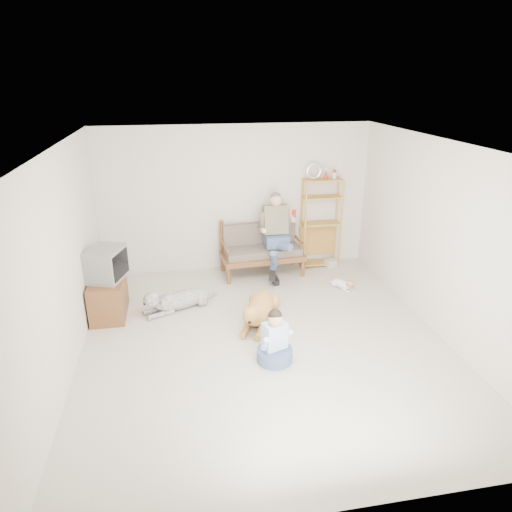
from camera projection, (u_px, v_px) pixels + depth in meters
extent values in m
plane|color=beige|center=(264.00, 341.00, 6.41)|extent=(5.50, 5.50, 0.00)
plane|color=white|center=(266.00, 146.00, 5.41)|extent=(5.50, 5.50, 0.00)
plane|color=beige|center=(236.00, 199.00, 8.43)|extent=(5.00, 0.00, 5.00)
plane|color=beige|center=(337.00, 383.00, 3.40)|extent=(5.00, 0.00, 5.00)
plane|color=beige|center=(62.00, 265.00, 5.50)|extent=(0.00, 5.50, 5.50)
plane|color=beige|center=(442.00, 241.00, 6.32)|extent=(0.00, 5.50, 5.50)
cube|color=brown|center=(262.00, 256.00, 8.48)|extent=(1.54, 0.80, 0.10)
cube|color=brown|center=(262.00, 250.00, 8.44)|extent=(1.42, 0.69, 0.13)
cube|color=brown|center=(260.00, 234.00, 8.57)|extent=(1.38, 0.22, 0.45)
cylinder|color=brown|center=(259.00, 223.00, 8.55)|extent=(1.40, 0.15, 0.05)
cylinder|color=brown|center=(227.00, 275.00, 8.17)|extent=(0.07, 0.07, 0.30)
cylinder|color=brown|center=(223.00, 247.00, 8.59)|extent=(0.07, 0.07, 0.95)
cylinder|color=brown|center=(303.00, 270.00, 8.40)|extent=(0.07, 0.07, 0.30)
cylinder|color=brown|center=(295.00, 242.00, 8.82)|extent=(0.07, 0.07, 0.95)
cube|color=#4D5C8E|center=(276.00, 240.00, 8.37)|extent=(0.42, 0.40, 0.21)
cube|color=#817A5A|center=(275.00, 219.00, 8.33)|extent=(0.44, 0.30, 0.55)
sphere|color=#D8A387|center=(276.00, 200.00, 8.17)|extent=(0.22, 0.22, 0.22)
sphere|color=#56524C|center=(276.00, 197.00, 8.17)|extent=(0.20, 0.20, 0.20)
cylinder|color=red|center=(294.00, 213.00, 8.10)|extent=(0.07, 0.07, 0.09)
cube|color=#BB853B|center=(323.00, 180.00, 8.38)|extent=(0.72, 0.29, 0.03)
torus|color=silver|center=(314.00, 171.00, 8.29)|extent=(0.30, 0.05, 0.30)
cone|color=red|center=(326.00, 175.00, 8.35)|extent=(0.09, 0.09, 0.15)
cylinder|color=#BB853B|center=(305.00, 227.00, 8.51)|extent=(0.04, 0.04, 1.71)
cylinder|color=#BB853B|center=(301.00, 222.00, 8.76)|extent=(0.04, 0.04, 1.71)
cylinder|color=#BB853B|center=(341.00, 225.00, 8.62)|extent=(0.04, 0.04, 1.71)
cylinder|color=#BB853B|center=(336.00, 220.00, 8.87)|extent=(0.04, 0.04, 1.71)
cube|color=silver|center=(331.00, 263.00, 8.91)|extent=(0.24, 0.20, 0.13)
cube|color=brown|center=(109.00, 297.00, 7.04)|extent=(0.50, 0.90, 0.60)
cube|color=brown|center=(90.00, 305.00, 6.80)|extent=(0.02, 0.40, 0.50)
cube|color=brown|center=(95.00, 292.00, 7.20)|extent=(0.02, 0.40, 0.50)
cube|color=slate|center=(106.00, 264.00, 6.85)|extent=(0.64, 0.71, 0.49)
cube|color=black|center=(121.00, 265.00, 6.82)|extent=(0.18, 0.48, 0.39)
cube|color=silver|center=(172.00, 257.00, 8.60)|extent=(0.12, 0.02, 0.08)
ellipsoid|color=#CA9246|center=(260.00, 307.00, 7.01)|extent=(0.75, 1.11, 0.33)
sphere|color=#CA9246|center=(256.00, 316.00, 6.72)|extent=(0.33, 0.33, 0.33)
sphere|color=#CA9246|center=(252.00, 316.00, 6.43)|extent=(0.26, 0.26, 0.26)
ellipsoid|color=#CA9246|center=(250.00, 321.00, 6.33)|extent=(0.18, 0.22, 0.10)
cylinder|color=#CA9246|center=(267.00, 298.00, 7.52)|extent=(0.07, 0.42, 0.05)
ellipsoid|color=#CA9246|center=(246.00, 314.00, 6.47)|extent=(0.09, 0.10, 0.13)
ellipsoid|color=#CA9246|center=(258.00, 315.00, 6.43)|extent=(0.09, 0.10, 0.13)
ellipsoid|color=white|center=(183.00, 299.00, 7.31)|extent=(0.99, 0.68, 0.28)
sphere|color=white|center=(166.00, 303.00, 7.15)|extent=(0.28, 0.28, 0.28)
sphere|color=white|center=(151.00, 300.00, 6.98)|extent=(0.24, 0.24, 0.24)
ellipsoid|color=white|center=(145.00, 303.00, 6.93)|extent=(0.20, 0.17, 0.09)
cylinder|color=white|center=(209.00, 297.00, 7.58)|extent=(0.30, 0.29, 0.05)
ellipsoid|color=white|center=(151.00, 297.00, 7.06)|extent=(0.09, 0.08, 0.12)
ellipsoid|color=white|center=(155.00, 301.00, 6.93)|extent=(0.09, 0.08, 0.12)
ellipsoid|color=white|center=(341.00, 284.00, 8.01)|extent=(0.31, 0.41, 0.15)
sphere|color=white|center=(346.00, 285.00, 7.92)|extent=(0.15, 0.15, 0.15)
sphere|color=#A47C52|center=(350.00, 284.00, 7.83)|extent=(0.13, 0.13, 0.13)
ellipsoid|color=#A47C52|center=(353.00, 286.00, 7.79)|extent=(0.09, 0.11, 0.05)
cylinder|color=white|center=(333.00, 282.00, 8.16)|extent=(0.12, 0.12, 0.02)
cone|color=#A47C52|center=(348.00, 282.00, 7.80)|extent=(0.04, 0.04, 0.05)
cone|color=#A47C52|center=(352.00, 281.00, 7.85)|extent=(0.04, 0.04, 0.05)
torus|color=red|center=(349.00, 284.00, 7.85)|extent=(0.13, 0.13, 0.02)
cylinder|color=#4D5C8E|center=(275.00, 355.00, 5.96)|extent=(0.47, 0.47, 0.17)
cube|color=silver|center=(275.00, 335.00, 5.87)|extent=(0.35, 0.28, 0.36)
sphere|color=#D8A387|center=(275.00, 319.00, 5.76)|extent=(0.19, 0.19, 0.19)
sphere|color=black|center=(275.00, 316.00, 5.76)|extent=(0.18, 0.18, 0.18)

